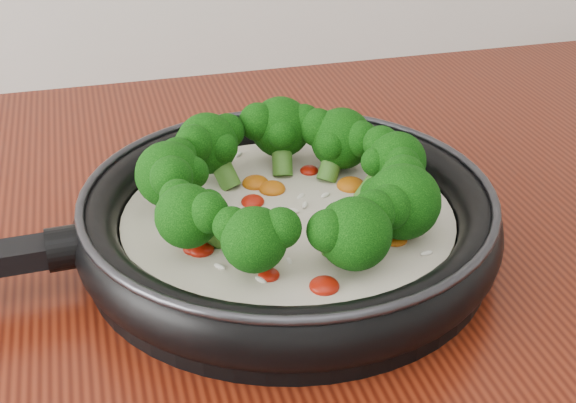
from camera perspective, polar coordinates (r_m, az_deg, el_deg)
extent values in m
cylinder|color=black|center=(0.69, 0.00, -3.10)|extent=(0.36, 0.36, 0.01)
torus|color=black|center=(0.68, 0.00, -1.20)|extent=(0.38, 0.38, 0.04)
torus|color=#2D2D33|center=(0.67, 0.00, 0.61)|extent=(0.37, 0.37, 0.01)
cylinder|color=black|center=(0.65, -15.65, -3.22)|extent=(0.04, 0.04, 0.04)
cylinder|color=beige|center=(0.68, 0.00, -1.76)|extent=(0.30, 0.30, 0.02)
ellipsoid|color=#A31407|center=(0.71, 7.70, 0.39)|extent=(0.03, 0.03, 0.01)
ellipsoid|color=#A31407|center=(0.66, -0.69, -1.67)|extent=(0.03, 0.03, 0.01)
ellipsoid|color=#C25B0C|center=(0.66, -5.33, -1.77)|extent=(0.03, 0.03, 0.01)
ellipsoid|color=#A31407|center=(0.75, 1.55, 2.25)|extent=(0.02, 0.02, 0.01)
ellipsoid|color=#A31407|center=(0.68, 6.45, -0.94)|extent=(0.03, 0.03, 0.01)
ellipsoid|color=#C25B0C|center=(0.65, 7.74, -2.71)|extent=(0.03, 0.03, 0.01)
ellipsoid|color=#A31407|center=(0.59, 2.65, -6.15)|extent=(0.03, 0.03, 0.01)
ellipsoid|color=#A31407|center=(0.60, -1.40, -5.36)|extent=(0.02, 0.02, 0.01)
ellipsoid|color=#C25B0C|center=(0.69, 5.42, -0.46)|extent=(0.02, 0.02, 0.01)
ellipsoid|color=#A31407|center=(0.63, -6.34, -3.47)|extent=(0.03, 0.03, 0.01)
ellipsoid|color=#A31407|center=(0.65, -4.50, -2.07)|extent=(0.02, 0.02, 0.01)
ellipsoid|color=#C25B0C|center=(0.72, 4.59, 1.17)|extent=(0.03, 0.03, 0.01)
ellipsoid|color=#A31407|center=(0.64, 3.53, -2.80)|extent=(0.03, 0.03, 0.01)
ellipsoid|color=#A31407|center=(0.65, -1.96, -2.27)|extent=(0.03, 0.03, 0.01)
ellipsoid|color=#C25B0C|center=(0.71, -1.15, 0.93)|extent=(0.03, 0.03, 0.01)
ellipsoid|color=#A31407|center=(0.69, -2.57, -0.01)|extent=(0.02, 0.02, 0.01)
ellipsoid|color=#A31407|center=(0.63, -6.84, -3.41)|extent=(0.02, 0.02, 0.01)
ellipsoid|color=#C25B0C|center=(0.72, -2.38, 1.34)|extent=(0.03, 0.03, 0.01)
ellipsoid|color=white|center=(0.68, 7.57, -0.81)|extent=(0.01, 0.01, 0.00)
ellipsoid|color=white|center=(0.61, -4.97, -4.73)|extent=(0.01, 0.01, 0.00)
ellipsoid|color=white|center=(0.62, 0.10, -4.39)|extent=(0.00, 0.01, 0.00)
ellipsoid|color=white|center=(0.70, 0.94, 0.38)|extent=(0.01, 0.01, 0.00)
ellipsoid|color=white|center=(0.67, 0.15, -1.19)|extent=(0.01, 0.01, 0.00)
ellipsoid|color=white|center=(0.66, 8.25, -2.24)|extent=(0.01, 0.01, 0.00)
ellipsoid|color=white|center=(0.68, -0.54, -0.57)|extent=(0.01, 0.01, 0.00)
ellipsoid|color=white|center=(0.73, -7.42, 1.43)|extent=(0.01, 0.01, 0.00)
ellipsoid|color=white|center=(0.70, -2.31, 0.26)|extent=(0.01, 0.01, 0.00)
ellipsoid|color=white|center=(0.70, 2.73, 0.46)|extent=(0.01, 0.01, 0.00)
ellipsoid|color=white|center=(0.69, 1.23, -0.25)|extent=(0.01, 0.01, 0.00)
ellipsoid|color=white|center=(0.62, 5.66, -4.32)|extent=(0.01, 0.01, 0.00)
ellipsoid|color=white|center=(0.68, 0.40, -0.66)|extent=(0.01, 0.01, 0.00)
ellipsoid|color=white|center=(0.63, 10.02, -3.72)|extent=(0.01, 0.01, 0.00)
ellipsoid|color=white|center=(0.59, -1.98, -5.70)|extent=(0.01, 0.01, 0.00)
ellipsoid|color=white|center=(0.78, -3.59, 3.42)|extent=(0.01, 0.01, 0.00)
ellipsoid|color=white|center=(0.73, 5.78, 1.07)|extent=(0.00, 0.01, 0.00)
ellipsoid|color=white|center=(0.71, -9.33, 0.14)|extent=(0.01, 0.01, 0.00)
ellipsoid|color=white|center=(0.67, -3.06, -1.13)|extent=(0.01, 0.00, 0.00)
ellipsoid|color=white|center=(0.68, 5.91, -0.56)|extent=(0.01, 0.01, 0.00)
ellipsoid|color=white|center=(0.70, -5.28, 0.44)|extent=(0.01, 0.01, 0.00)
cylinder|color=#4B822A|center=(0.70, 6.29, 1.27)|extent=(0.04, 0.02, 0.04)
sphere|color=black|center=(0.70, 7.89, 2.93)|extent=(0.05, 0.05, 0.05)
sphere|color=black|center=(0.70, 6.76, 4.19)|extent=(0.03, 0.03, 0.03)
sphere|color=black|center=(0.68, 8.29, 2.68)|extent=(0.03, 0.03, 0.03)
sphere|color=black|center=(0.69, 6.38, 2.87)|extent=(0.03, 0.03, 0.03)
cylinder|color=#4B822A|center=(0.73, 3.17, 2.76)|extent=(0.04, 0.04, 0.04)
sphere|color=black|center=(0.74, 3.89, 4.58)|extent=(0.06, 0.06, 0.06)
sphere|color=black|center=(0.74, 2.16, 5.39)|extent=(0.04, 0.04, 0.04)
sphere|color=black|center=(0.72, 5.28, 4.55)|extent=(0.04, 0.04, 0.03)
sphere|color=black|center=(0.72, 3.16, 4.16)|extent=(0.03, 0.03, 0.03)
cylinder|color=#4B822A|center=(0.74, -0.44, 3.35)|extent=(0.03, 0.04, 0.04)
sphere|color=black|center=(0.75, -0.54, 5.43)|extent=(0.06, 0.06, 0.06)
sphere|color=black|center=(0.74, -2.20, 5.80)|extent=(0.04, 0.04, 0.04)
sphere|color=black|center=(0.75, 1.15, 5.81)|extent=(0.04, 0.04, 0.03)
sphere|color=black|center=(0.73, -0.45, 4.95)|extent=(0.03, 0.03, 0.03)
cylinder|color=#4B822A|center=(0.72, -4.74, 2.35)|extent=(0.04, 0.04, 0.04)
sphere|color=black|center=(0.73, -5.89, 4.21)|extent=(0.06, 0.06, 0.06)
sphere|color=black|center=(0.70, -6.83, 4.15)|extent=(0.04, 0.04, 0.04)
sphere|color=black|center=(0.73, -4.45, 5.12)|extent=(0.03, 0.03, 0.03)
sphere|color=black|center=(0.71, -4.80, 3.91)|extent=(0.03, 0.03, 0.03)
cylinder|color=#4B822A|center=(0.68, -6.84, 0.42)|extent=(0.04, 0.03, 0.04)
sphere|color=black|center=(0.67, -8.66, 1.95)|extent=(0.06, 0.06, 0.06)
sphere|color=black|center=(0.65, -8.46, 1.76)|extent=(0.04, 0.04, 0.04)
sphere|color=black|center=(0.69, -8.03, 3.27)|extent=(0.03, 0.03, 0.03)
sphere|color=black|center=(0.67, -6.97, 2.09)|extent=(0.03, 0.03, 0.03)
cylinder|color=#4B822A|center=(0.63, -5.64, -2.05)|extent=(0.04, 0.03, 0.04)
sphere|color=black|center=(0.61, -7.32, -1.06)|extent=(0.05, 0.05, 0.05)
sphere|color=black|center=(0.59, -5.81, -0.81)|extent=(0.03, 0.03, 0.03)
sphere|color=black|center=(0.62, -8.00, 0.29)|extent=(0.03, 0.03, 0.03)
sphere|color=black|center=(0.62, -5.78, -0.26)|extent=(0.03, 0.03, 0.03)
cylinder|color=#4B822A|center=(0.60, -1.90, -3.39)|extent=(0.04, 0.04, 0.04)
sphere|color=black|center=(0.58, -2.48, -2.79)|extent=(0.05, 0.05, 0.05)
sphere|color=black|center=(0.57, -0.52, -1.94)|extent=(0.03, 0.03, 0.03)
sphere|color=black|center=(0.58, -4.13, -1.75)|extent=(0.03, 0.03, 0.03)
sphere|color=black|center=(0.59, -1.93, -1.59)|extent=(0.03, 0.03, 0.02)
cylinder|color=#4B822A|center=(0.61, 3.78, -3.00)|extent=(0.03, 0.04, 0.04)
sphere|color=black|center=(0.59, 4.88, -2.34)|extent=(0.06, 0.06, 0.06)
sphere|color=black|center=(0.60, 6.21, -0.78)|extent=(0.04, 0.04, 0.04)
sphere|color=black|center=(0.58, 2.94, -2.15)|extent=(0.03, 0.03, 0.03)
sphere|color=black|center=(0.60, 3.80, -1.29)|extent=(0.03, 0.03, 0.03)
cylinder|color=#4B822A|center=(0.65, 6.54, -1.16)|extent=(0.04, 0.04, 0.04)
sphere|color=black|center=(0.63, 8.33, -0.02)|extent=(0.06, 0.06, 0.06)
sphere|color=black|center=(0.65, 8.37, 1.71)|extent=(0.04, 0.04, 0.04)
sphere|color=black|center=(0.61, 7.39, -0.38)|extent=(0.04, 0.04, 0.04)
sphere|color=black|center=(0.64, 6.60, 0.51)|extent=(0.03, 0.03, 0.03)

